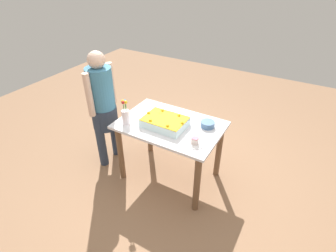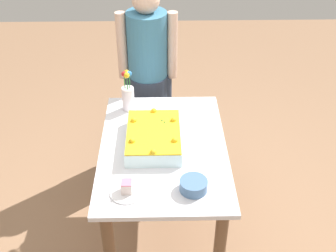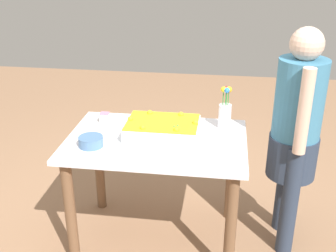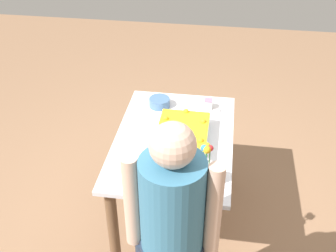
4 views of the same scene
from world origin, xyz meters
name	(u,v)px [view 1 (image 1 of 4)]	position (x,y,z in m)	size (l,w,h in m)	color
ground_plane	(170,175)	(0.00, 0.00, 0.00)	(8.00, 8.00, 0.00)	#906A4D
dining_table	(170,135)	(0.00, 0.00, 0.62)	(1.15, 0.78, 0.77)	silver
sheet_cake	(165,122)	(0.03, 0.06, 0.82)	(0.47, 0.33, 0.12)	white
serving_plate_with_slice	(195,142)	(-0.39, 0.20, 0.80)	(0.19, 0.19, 0.08)	white
cake_knife	(146,109)	(0.42, -0.14, 0.78)	(0.20, 0.02, 0.00)	silver
flower_vase	(126,115)	(0.43, 0.24, 0.89)	(0.08, 0.08, 0.29)	white
fruit_bowl	(208,124)	(-0.38, -0.16, 0.81)	(0.15, 0.15, 0.06)	#4A6E98
person_standing	(103,103)	(0.87, 0.11, 0.85)	(0.31, 0.45, 1.49)	#293548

